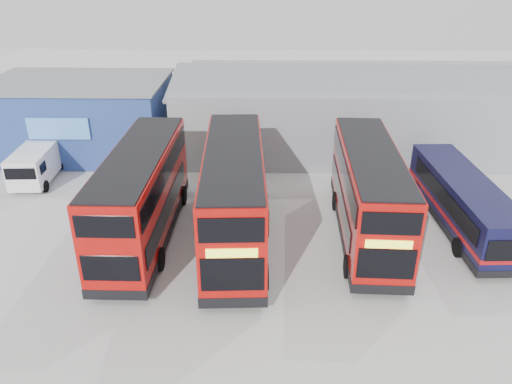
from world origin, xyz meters
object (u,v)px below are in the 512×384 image
object	(u,v)px
maintenance_shed	(385,109)
double_decker_centre	(234,198)
panel_van	(36,163)
single_decker_blue	(462,203)
office_block	(81,116)
double_decker_right	(368,195)
double_decker_left	(142,197)

from	to	relation	value
maintenance_shed	double_decker_centre	xyz separation A→B (m)	(-10.34, -14.55, -0.18)
maintenance_shed	panel_van	bearing A→B (deg)	-162.14
panel_van	double_decker_centre	bearing A→B (deg)	-32.02
double_decker_centre	panel_van	distance (m)	14.71
single_decker_blue	office_block	bearing A→B (deg)	-27.24
double_decker_centre	double_decker_right	world-z (taller)	double_decker_centre
double_decker_left	panel_van	world-z (taller)	double_decker_left
office_block	double_decker_centre	distance (m)	17.13
office_block	maintenance_shed	xyz separation A→B (m)	(22.00, 2.01, 0.02)
maintenance_shed	double_decker_left	bearing A→B (deg)	-136.02
double_decker_centre	single_decker_blue	xyz separation A→B (m)	(11.69, 1.69, -1.05)
maintenance_shed	panel_van	distance (m)	24.39
double_decker_right	panel_van	bearing A→B (deg)	164.05
office_block	single_decker_blue	distance (m)	25.78
maintenance_shed	panel_van	size ratio (longest dim) A/B	6.01
double_decker_right	panel_van	distance (m)	20.47
maintenance_shed	office_block	bearing A→B (deg)	-174.79
double_decker_right	single_decker_blue	bearing A→B (deg)	13.39
double_decker_right	single_decker_blue	distance (m)	5.28
office_block	double_decker_right	world-z (taller)	office_block
office_block	double_decker_centre	xyz separation A→B (m)	(11.66, -12.54, -0.16)
panel_van	double_decker_left	bearing A→B (deg)	-42.67
office_block	maintenance_shed	distance (m)	22.09
double_decker_centre	single_decker_blue	distance (m)	11.86
single_decker_blue	panel_van	xyz separation A→B (m)	(-24.52, 5.39, -0.16)
double_decker_right	office_block	bearing A→B (deg)	149.26
double_decker_left	single_decker_blue	xyz separation A→B (m)	(16.21, 1.47, -0.95)
double_decker_centre	double_decker_right	size ratio (longest dim) A/B	1.06
panel_van	single_decker_blue	bearing A→B (deg)	-15.53
maintenance_shed	double_decker_right	bearing A→B (deg)	-105.15
double_decker_centre	panel_van	bearing A→B (deg)	148.45
maintenance_shed	double_decker_left	size ratio (longest dim) A/B	2.75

